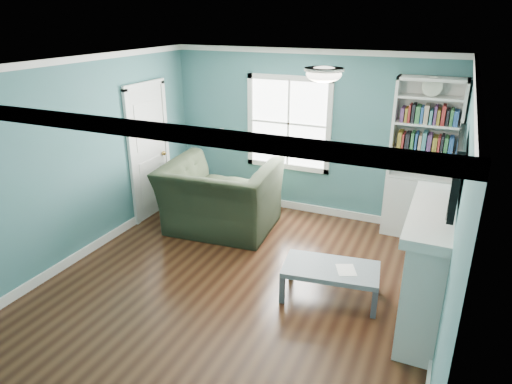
% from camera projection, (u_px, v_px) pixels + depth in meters
% --- Properties ---
extents(floor, '(5.00, 5.00, 0.00)m').
position_uv_depth(floor, '(238.00, 286.00, 5.53)').
color(floor, black).
rests_on(floor, ground).
extents(room_walls, '(5.00, 5.00, 5.00)m').
position_uv_depth(room_walls, '(236.00, 161.00, 4.95)').
color(room_walls, '#387371').
rests_on(room_walls, ground).
extents(trim, '(4.50, 5.00, 2.60)m').
position_uv_depth(trim, '(237.00, 191.00, 5.08)').
color(trim, white).
rests_on(trim, ground).
extents(window, '(1.40, 0.06, 1.50)m').
position_uv_depth(window, '(289.00, 124.00, 7.23)').
color(window, white).
rests_on(window, room_walls).
extents(bookshelf, '(0.90, 0.35, 2.31)m').
position_uv_depth(bookshelf, '(420.00, 176.00, 6.48)').
color(bookshelf, silver).
rests_on(bookshelf, ground).
extents(fireplace, '(0.44, 1.58, 1.30)m').
position_uv_depth(fireplace, '(428.00, 269.00, 4.68)').
color(fireplace, black).
rests_on(fireplace, ground).
extents(tv, '(0.06, 1.10, 0.65)m').
position_uv_depth(tv, '(457.00, 170.00, 4.24)').
color(tv, black).
rests_on(tv, fireplace).
extents(door, '(0.12, 0.98, 2.17)m').
position_uv_depth(door, '(149.00, 150.00, 7.17)').
color(door, silver).
rests_on(door, ground).
extents(ceiling_fixture, '(0.38, 0.38, 0.15)m').
position_uv_depth(ceiling_fixture, '(324.00, 73.00, 4.34)').
color(ceiling_fixture, white).
rests_on(ceiling_fixture, room_walls).
extents(light_switch, '(0.08, 0.01, 0.12)m').
position_uv_depth(light_switch, '(222.00, 132.00, 7.77)').
color(light_switch, white).
rests_on(light_switch, room_walls).
extents(recliner, '(1.68, 1.17, 1.39)m').
position_uv_depth(recliner, '(220.00, 186.00, 6.74)').
color(recliner, black).
rests_on(recliner, ground).
extents(coffee_table, '(1.15, 0.73, 0.39)m').
position_uv_depth(coffee_table, '(331.00, 271.00, 5.20)').
color(coffee_table, '#4C525B').
rests_on(coffee_table, ground).
extents(paper_sheet, '(0.29, 0.32, 0.00)m').
position_uv_depth(paper_sheet, '(346.00, 270.00, 5.13)').
color(paper_sheet, white).
rests_on(paper_sheet, coffee_table).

